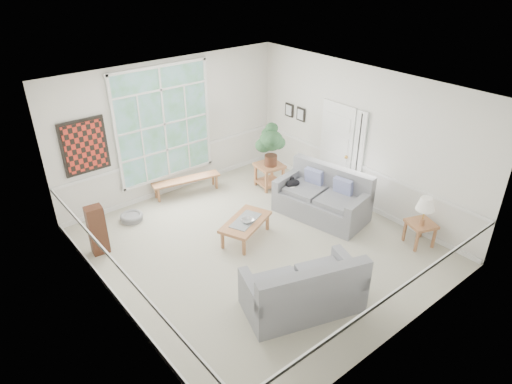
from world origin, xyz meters
The scene contains 24 objects.
floor centered at (0.00, 0.00, -0.01)m, with size 5.50×6.00×0.01m, color #A9A591.
ceiling centered at (0.00, 0.00, 3.00)m, with size 5.50×6.00×0.02m, color white.
wall_back centered at (0.00, 3.00, 1.50)m, with size 5.50×0.02×3.00m, color silver.
wall_front centered at (0.00, -3.00, 1.50)m, with size 5.50×0.02×3.00m, color silver.
wall_left centered at (-2.75, 0.00, 1.50)m, with size 0.02×6.00×3.00m, color silver.
wall_right centered at (2.75, 0.00, 1.50)m, with size 0.02×6.00×3.00m, color silver.
window_back centered at (-0.20, 2.96, 1.65)m, with size 2.30×0.08×2.40m, color white.
entry_door centered at (2.71, 0.60, 1.05)m, with size 0.08×0.90×2.10m, color white.
door_sidelight centered at (2.71, -0.03, 1.15)m, with size 0.08×0.26×1.90m, color white.
wall_art centered at (-1.95, 2.95, 1.60)m, with size 0.90×0.06×1.10m, color maroon.
wall_frame_near centered at (2.71, 1.75, 1.55)m, with size 0.04×0.26×0.32m, color black.
wall_frame_far centered at (2.71, 2.15, 1.55)m, with size 0.04×0.26×0.32m, color black.
loveseat_right centered at (1.71, 0.02, 0.51)m, with size 0.97×1.87×1.01m, color gray.
loveseat_front centered at (-0.52, -1.70, 0.49)m, with size 1.80×0.93×0.97m, color gray.
coffee_table centered at (-0.04, 0.35, 0.21)m, with size 1.10×0.60×0.41m, color #A36840.
pewter_bowl centered at (-0.04, 0.29, 0.45)m, with size 0.28×0.28×0.07m, color #A2A2A7.
window_bench centered at (0.05, 2.65, 0.18)m, with size 1.56×0.30×0.36m, color #A36840.
end_table centered at (1.72, 1.70, 0.29)m, with size 0.58×0.58×0.58m, color #A36840.
houseplant centered at (1.72, 1.65, 1.07)m, with size 0.58×0.58×0.99m, color #264A2A, non-canonical shape.
side_table centered at (2.40, -1.88, 0.24)m, with size 0.47×0.47×0.48m, color #A36840.
table_lamp centered at (2.33, -1.92, 0.77)m, with size 0.33×0.33×0.57m, color white, non-canonical shape.
pet_bed centered at (-1.46, 2.38, 0.07)m, with size 0.47×0.47×0.14m, color slate.
floor_speaker centered at (-2.40, 1.72, 0.48)m, with size 0.30×0.24×0.96m, color #432416.
cat centered at (1.47, 0.65, 0.60)m, with size 0.34×0.24×0.16m, color black.
Camera 1 is at (-4.54, -5.48, 5.08)m, focal length 32.00 mm.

